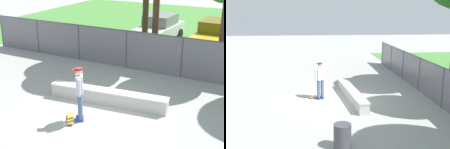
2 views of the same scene
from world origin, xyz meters
TOP-DOWN VIEW (x-y plane):
  - ground_plane at (0.00, 0.00)m, footprint 80.00×80.00m
  - grass_strip at (0.00, 15.02)m, footprint 30.96×20.00m
  - concrete_ledge at (-0.19, 0.81)m, footprint 4.54×0.99m
  - skateboarder at (-0.36, -0.72)m, footprint 0.42×0.52m
  - skateboard at (-0.63, -0.92)m, footprint 0.62×0.77m
  - chainlink_fence at (-0.00, 4.72)m, footprint 19.03×0.07m
  - car_white at (-1.79, 10.26)m, footprint 2.14×4.27m
  - car_yellow at (1.65, 10.15)m, footprint 2.14×4.27m

SIDE VIEW (x-z plane):
  - ground_plane at x=0.00m, z-range 0.00..0.00m
  - grass_strip at x=0.00m, z-range 0.00..0.02m
  - skateboard at x=-0.63m, z-range 0.03..0.12m
  - concrete_ledge at x=-0.19m, z-range 0.00..0.54m
  - car_white at x=-1.79m, z-range 0.01..1.67m
  - car_yellow at x=1.65m, z-range 0.01..1.67m
  - chainlink_fence at x=0.00m, z-range 0.08..1.93m
  - skateboarder at x=-0.36m, z-range 0.11..1.95m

